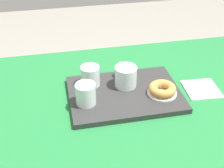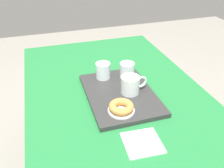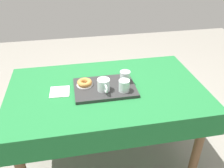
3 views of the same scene
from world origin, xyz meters
name	(u,v)px [view 3 (image 3 of 3)]	position (x,y,z in m)	size (l,w,h in m)	color
ground_plane	(108,158)	(0.00, 0.00, 0.00)	(6.00, 6.00, 0.00)	gray
dining_table	(107,100)	(0.00, 0.00, 0.63)	(1.39, 0.85, 0.73)	#1E6B33
serving_tray	(105,88)	(-0.01, -0.01, 0.74)	(0.43, 0.31, 0.02)	#2D2D2D
tea_mug_left	(104,85)	(-0.03, -0.05, 0.79)	(0.09, 0.13, 0.08)	silver
water_glass_near	(124,86)	(0.11, -0.09, 0.79)	(0.07, 0.07, 0.08)	silver
water_glass_far	(125,77)	(0.14, 0.03, 0.79)	(0.07, 0.07, 0.08)	silver
donut_plate_left	(85,85)	(-0.15, 0.03, 0.76)	(0.11, 0.11, 0.01)	white
sugar_donut_left	(85,82)	(-0.15, 0.03, 0.77)	(0.10, 0.10, 0.03)	#BC7F3D
paper_napkin	(60,92)	(-0.33, 0.01, 0.73)	(0.13, 0.14, 0.01)	white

